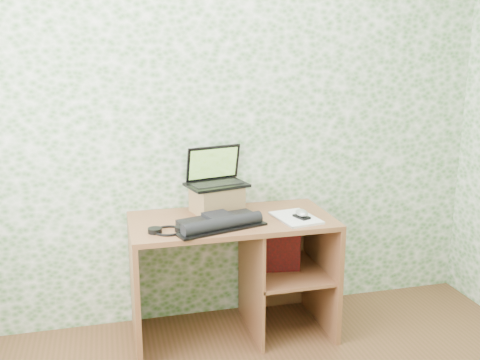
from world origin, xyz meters
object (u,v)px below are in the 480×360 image
object	(u,v)px
desk	(243,258)
keyboard	(220,222)
riser	(217,199)
laptop	(215,176)
notepad	(296,218)

from	to	relation	value
desk	keyboard	xyz separation A→B (m)	(-0.17, -0.15, 0.29)
riser	keyboard	xyz separation A→B (m)	(-0.04, -0.27, -0.06)
laptop	notepad	bearing A→B (deg)	-47.78
laptop	keyboard	size ratio (longest dim) A/B	0.75
desk	laptop	bearing A→B (deg)	131.89
desk	keyboard	bearing A→B (deg)	-139.12
laptop	keyboard	bearing A→B (deg)	-111.03
desk	laptop	distance (m)	0.53
desk	keyboard	world-z (taller)	keyboard
riser	keyboard	size ratio (longest dim) A/B	0.52
desk	keyboard	distance (m)	0.37
desk	notepad	distance (m)	0.42
desk	riser	bearing A→B (deg)	139.96
laptop	keyboard	xyz separation A→B (m)	(-0.04, -0.30, -0.20)
riser	desk	bearing A→B (deg)	-40.04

